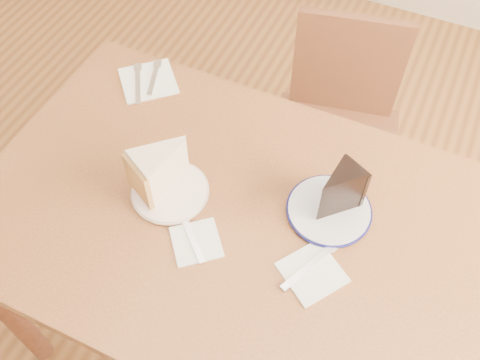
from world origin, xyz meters
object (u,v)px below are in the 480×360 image
plate_navy (329,210)px  chocolate_cake (336,194)px  table (228,234)px  plate_cream (170,192)px  chair_far (335,133)px  carrot_cake (164,167)px

plate_navy → chocolate_cake: bearing=44.6°
table → chocolate_cake: 0.30m
plate_cream → plate_navy: 0.38m
chair_far → plate_navy: bearing=90.3°
chair_far → plate_cream: size_ratio=4.65×
chair_far → plate_cream: (-0.25, -0.60, 0.29)m
plate_cream → table: bearing=3.0°
plate_cream → chocolate_cake: 0.39m
chair_far → carrot_cake: (-0.27, -0.58, 0.35)m
plate_navy → carrot_cake: 0.40m
chair_far → plate_navy: 0.58m
plate_navy → plate_cream: bearing=-163.2°
carrot_cake → chocolate_cake: size_ratio=1.16×
plate_cream → chocolate_cake: (0.37, 0.11, 0.06)m
chair_far → carrot_cake: bearing=52.7°
carrot_cake → chocolate_cake: 0.40m
table → chocolate_cake: bearing=25.8°
plate_cream → chocolate_cake: bearing=17.3°
chocolate_cake → table: bearing=51.7°
chair_far → plate_navy: (0.11, -0.49, 0.29)m
plate_cream → carrot_cake: (-0.02, 0.02, 0.06)m
table → carrot_cake: (-0.17, 0.01, 0.17)m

